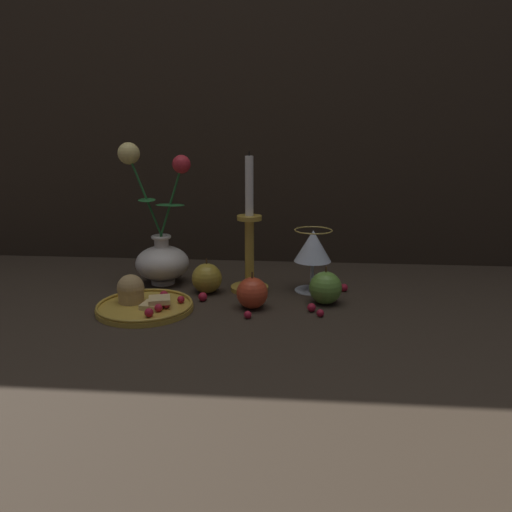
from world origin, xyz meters
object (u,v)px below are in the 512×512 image
wine_glass (313,248)px  candlestick (249,247)px  vase (161,249)px  apple_at_table_edge (252,293)px  apple_beside_vase (325,288)px  apple_near_glass (207,278)px  plate_with_pastries (142,302)px

wine_glass → candlestick: 0.14m
vase → apple_at_table_edge: 0.28m
wine_glass → candlestick: candlestick is taller
wine_glass → apple_beside_vase: bearing=-72.8°
candlestick → apple_beside_vase: 0.20m
candlestick → vase: bearing=171.0°
apple_beside_vase → candlestick: bearing=155.6°
vase → candlestick: (0.22, -0.03, 0.02)m
apple_near_glass → plate_with_pastries: bearing=-134.0°
wine_glass → candlestick: bearing=-176.6°
apple_near_glass → wine_glass: bearing=8.5°
apple_beside_vase → apple_at_table_edge: apple_beside_vase is taller
candlestick → apple_at_table_edge: size_ratio=4.07×
wine_glass → apple_beside_vase: (0.03, -0.09, -0.07)m
plate_with_pastries → candlestick: bearing=34.8°
candlestick → apple_beside_vase: bearing=-24.4°
apple_beside_vase → apple_near_glass: 0.27m
apple_near_glass → apple_at_table_edge: size_ratio=1.04×
apple_near_glass → apple_at_table_edge: apple_near_glass is taller
candlestick → apple_at_table_edge: 0.14m
plate_with_pastries → apple_beside_vase: bearing=10.3°
vase → apple_at_table_edge: bearing=-33.2°
vase → wine_glass: size_ratio=2.32×
vase → apple_near_glass: vase is taller
apple_near_glass → apple_at_table_edge: (0.11, -0.09, -0.00)m
wine_glass → candlestick: size_ratio=0.46×
candlestick → apple_at_table_edge: candlestick is taller
apple_at_table_edge → vase: bearing=146.8°
apple_near_glass → apple_at_table_edge: 0.14m
plate_with_pastries → apple_beside_vase: 0.38m
apple_beside_vase → apple_near_glass: (-0.26, 0.05, -0.00)m
plate_with_pastries → apple_near_glass: 0.17m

